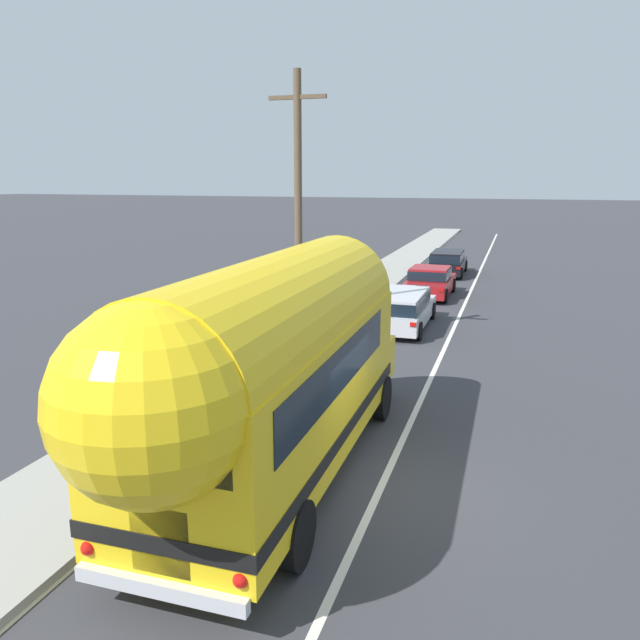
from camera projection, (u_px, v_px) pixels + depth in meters
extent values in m
plane|color=#38383D|center=(381.00, 488.00, 10.96)|extent=(300.00, 300.00, 0.00)
cube|color=silver|center=(452.00, 331.00, 22.08)|extent=(0.14, 80.00, 0.01)
cube|color=silver|center=(354.00, 324.00, 23.17)|extent=(0.12, 80.00, 0.01)
cube|color=#9E9B93|center=(302.00, 331.00, 21.71)|extent=(2.73, 90.00, 0.15)
cylinder|color=brown|center=(298.00, 215.00, 18.98)|extent=(0.24, 0.24, 8.50)
cube|color=brown|center=(297.00, 97.00, 18.19)|extent=(1.80, 0.12, 0.12)
cube|color=yellow|center=(277.00, 390.00, 10.82)|extent=(2.54, 7.78, 2.30)
cylinder|color=yellow|center=(276.00, 327.00, 10.56)|extent=(2.49, 7.67, 2.45)
sphere|color=yellow|center=(152.00, 403.00, 7.00)|extent=(2.40, 2.40, 2.40)
cube|color=yellow|center=(345.00, 357.00, 15.18)|extent=(2.27, 1.31, 0.95)
cube|color=black|center=(278.00, 424.00, 10.97)|extent=(2.58, 7.82, 0.24)
cube|color=black|center=(270.00, 362.00, 10.41)|extent=(2.56, 5.98, 0.76)
cube|color=black|center=(155.00, 444.00, 7.11)|extent=(2.00, 0.09, 0.84)
cube|color=black|center=(161.00, 541.00, 7.38)|extent=(0.80, 0.06, 0.90)
cube|color=silver|center=(160.00, 589.00, 7.44)|extent=(2.34, 0.15, 0.20)
sphere|color=red|center=(89.00, 548.00, 7.75)|extent=(0.20, 0.20, 0.20)
sphere|color=red|center=(241.00, 580.00, 7.13)|extent=(0.20, 0.20, 0.20)
cube|color=black|center=(338.00, 309.00, 14.32)|extent=(2.14, 0.11, 0.96)
cube|color=silver|center=(352.00, 354.00, 15.85)|extent=(0.90, 0.11, 0.56)
cylinder|color=black|center=(286.00, 387.00, 14.68)|extent=(0.27, 1.00, 1.00)
cylinder|color=black|center=(382.00, 398.00, 13.99)|extent=(0.27, 1.00, 1.00)
cylinder|color=black|center=(152.00, 508.00, 9.33)|extent=(0.27, 1.00, 1.00)
cylinder|color=black|center=(297.00, 535.00, 8.64)|extent=(0.27, 1.00, 1.00)
cube|color=silver|center=(402.00, 313.00, 22.56)|extent=(1.88, 4.77, 0.60)
cube|color=silver|center=(400.00, 300.00, 21.99)|extent=(1.68, 3.32, 0.55)
cube|color=black|center=(400.00, 301.00, 22.00)|extent=(1.74, 3.36, 0.43)
cube|color=red|center=(364.00, 321.00, 20.55)|extent=(0.20, 0.04, 0.14)
cube|color=red|center=(413.00, 325.00, 20.06)|extent=(0.20, 0.04, 0.14)
cylinder|color=black|center=(387.00, 308.00, 24.43)|extent=(0.20, 0.64, 0.64)
cylinder|color=black|center=(432.00, 311.00, 23.90)|extent=(0.20, 0.64, 0.64)
cylinder|color=black|center=(367.00, 327.00, 21.31)|extent=(0.20, 0.64, 0.64)
cylinder|color=black|center=(419.00, 331.00, 20.78)|extent=(0.20, 0.64, 0.64)
cube|color=#A5191E|center=(430.00, 285.00, 28.39)|extent=(1.93, 4.28, 0.60)
cube|color=#A5191E|center=(430.00, 273.00, 28.14)|extent=(1.70, 1.93, 0.55)
cube|color=black|center=(430.00, 274.00, 28.15)|extent=(1.76, 1.97, 0.43)
cube|color=red|center=(403.00, 288.00, 26.63)|extent=(0.20, 0.04, 0.14)
cube|color=red|center=(441.00, 290.00, 26.12)|extent=(0.20, 0.04, 0.14)
cylinder|color=black|center=(416.00, 283.00, 30.03)|extent=(0.21, 0.64, 0.64)
cylinder|color=black|center=(453.00, 285.00, 29.47)|extent=(0.21, 0.64, 0.64)
cylinder|color=black|center=(405.00, 294.00, 27.40)|extent=(0.21, 0.64, 0.64)
cylinder|color=black|center=(445.00, 296.00, 26.84)|extent=(0.21, 0.64, 0.64)
cube|color=black|center=(448.00, 265.00, 34.69)|extent=(1.82, 4.45, 0.60)
cube|color=black|center=(447.00, 256.00, 34.11)|extent=(1.61, 3.00, 0.55)
cube|color=black|center=(447.00, 257.00, 34.12)|extent=(1.67, 3.04, 0.43)
cube|color=red|center=(429.00, 267.00, 32.80)|extent=(0.20, 0.04, 0.14)
cube|color=red|center=(458.00, 268.00, 32.35)|extent=(0.20, 0.04, 0.14)
cylinder|color=black|center=(436.00, 265.00, 36.39)|extent=(0.20, 0.64, 0.64)
cylinder|color=black|center=(465.00, 266.00, 35.90)|extent=(0.20, 0.64, 0.64)
cylinder|color=black|center=(429.00, 272.00, 33.57)|extent=(0.20, 0.64, 0.64)
cylinder|color=black|center=(461.00, 273.00, 33.07)|extent=(0.20, 0.64, 0.64)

